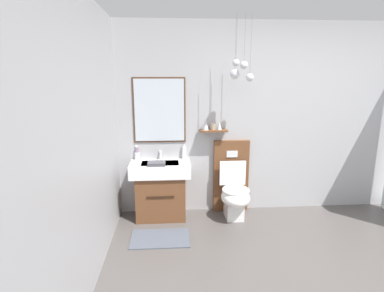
{
  "coord_description": "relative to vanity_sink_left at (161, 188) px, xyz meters",
  "views": [
    {
      "loc": [
        -1.65,
        -2.07,
        1.85
      ],
      "look_at": [
        -1.38,
        1.71,
        0.98
      ],
      "focal_mm": 28.76,
      "sensor_mm": 36.0,
      "label": 1
    }
  ],
  "objects": [
    {
      "name": "wall_back",
      "position": [
        1.77,
        0.25,
        0.87
      ],
      "size": [
        4.93,
        0.56,
        2.54
      ],
      "color": "#A8A8AA",
      "rests_on": "ground"
    },
    {
      "name": "wall_left",
      "position": [
        -0.62,
        -1.77,
        0.86
      ],
      "size": [
        0.12,
        4.16,
        2.54
      ],
      "primitive_type": "cube",
      "color": "#A8A8AA",
      "rests_on": "ground"
    },
    {
      "name": "bath_mat",
      "position": [
        0.0,
        -0.58,
        -0.4
      ],
      "size": [
        0.68,
        0.44,
        0.01
      ],
      "primitive_type": "cube",
      "color": "#474C56",
      "rests_on": "ground"
    },
    {
      "name": "vanity_sink_left",
      "position": [
        0.0,
        0.0,
        0.0
      ],
      "size": [
        0.77,
        0.46,
        0.76
      ],
      "color": "brown",
      "rests_on": "ground"
    },
    {
      "name": "tap_on_left_sink",
      "position": [
        0.0,
        0.16,
        0.42
      ],
      "size": [
        0.03,
        0.13,
        0.11
      ],
      "color": "silver",
      "rests_on": "vanity_sink_left"
    },
    {
      "name": "toilet",
      "position": [
        0.96,
        -0.01,
        -0.03
      ],
      "size": [
        0.48,
        0.62,
        1.0
      ],
      "color": "brown",
      "rests_on": "ground"
    },
    {
      "name": "toothbrush_cup",
      "position": [
        -0.31,
        0.15,
        0.41
      ],
      "size": [
        0.07,
        0.07,
        0.2
      ],
      "color": "silver",
      "rests_on": "vanity_sink_left"
    },
    {
      "name": "soap_dispenser",
      "position": [
        0.32,
        0.16,
        0.44
      ],
      "size": [
        0.06,
        0.06,
        0.2
      ],
      "color": "white",
      "rests_on": "vanity_sink_left"
    },
    {
      "name": "folded_hand_towel",
      "position": [
        -0.04,
        -0.13,
        0.37
      ],
      "size": [
        0.22,
        0.16,
        0.04
      ],
      "primitive_type": "cube",
      "color": "#47474C",
      "rests_on": "vanity_sink_left"
    }
  ]
}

